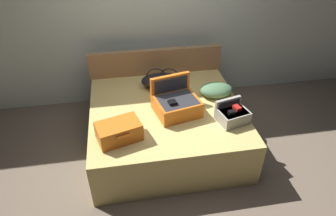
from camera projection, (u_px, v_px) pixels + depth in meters
name	position (u px, v px, depth m)	size (l,w,h in m)	color
ground_plane	(172.00, 165.00, 3.76)	(12.00, 12.00, 0.00)	#6B5B4C
back_wall	(152.00, 16.00, 4.32)	(8.00, 0.10, 2.60)	#B7C1B2
bed	(166.00, 127.00, 3.91)	(1.85, 1.73, 0.57)	tan
headboard	(156.00, 79.00, 4.53)	(1.89, 0.08, 0.95)	olive
hard_case_large	(176.00, 103.00, 3.62)	(0.58, 0.55, 0.40)	#D16619
hard_case_medium	(119.00, 131.00, 3.24)	(0.52, 0.40, 0.20)	#D16619
hard_case_small	(233.00, 115.00, 3.50)	(0.38, 0.35, 0.24)	gray
duffel_bag	(163.00, 81.00, 4.07)	(0.61, 0.36, 0.30)	black
pillow_near_headboard	(216.00, 90.00, 3.94)	(0.42, 0.31, 0.16)	#4C724C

